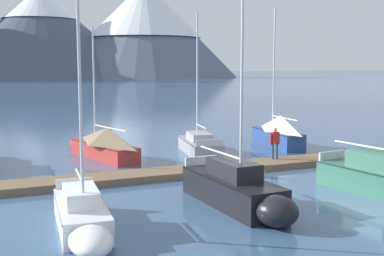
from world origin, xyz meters
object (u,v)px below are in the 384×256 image
Objects in this scene: sailboat_mid_dock_starboard at (238,190)px; sailboat_outer_slip at (379,178)px; sailboat_end_of_dock at (277,131)px; sailboat_second_berth at (83,216)px; mooring_buoy_channel_marker at (259,172)px; sailboat_far_berth at (198,144)px; person_on_dock at (275,141)px; sailboat_mid_dock_port at (103,143)px.

sailboat_mid_dock_starboard is 0.86× the size of sailboat_outer_slip.
sailboat_mid_dock_starboard is 0.85× the size of sailboat_end_of_dock.
mooring_buoy_channel_marker is (9.15, 4.86, -0.28)m from sailboat_second_berth.
sailboat_far_berth is 5.66m from sailboat_end_of_dock.
sailboat_mid_dock_starboard reaches higher than sailboat_second_berth.
sailboat_far_berth is 5.03× the size of person_on_dock.
sailboat_mid_dock_port is 0.97× the size of sailboat_mid_dock_starboard.
sailboat_second_berth reaches higher than person_on_dock.
sailboat_second_berth is at bearing -178.70° from sailboat_outer_slip.
sailboat_outer_slip is at bearing -84.68° from person_on_dock.
sailboat_mid_dock_starboard is at bearing -105.81° from sailboat_far_berth.
sailboat_second_berth is at bearing -139.67° from sailboat_end_of_dock.
mooring_buoy_channel_marker is at bearing -126.30° from sailboat_end_of_dock.
sailboat_second_berth is at bearing -126.48° from sailboat_far_berth.
sailboat_mid_dock_port is (3.35, 12.73, 0.31)m from sailboat_second_berth.
sailboat_second_berth reaches higher than mooring_buoy_channel_marker.
sailboat_outer_slip is 12.58m from sailboat_end_of_dock.
sailboat_outer_slip is 0.99× the size of sailboat_end_of_dock.
sailboat_mid_dock_port is at bearing 179.22° from sailboat_end_of_dock.
sailboat_second_berth is 13.69m from person_on_dock.
sailboat_mid_dock_port is at bearing 176.82° from sailboat_far_berth.
sailboat_far_berth is at bearing 103.85° from sailboat_outer_slip.
sailboat_end_of_dock reaches higher than sailboat_mid_dock_port.
sailboat_mid_dock_port is 12.34m from sailboat_mid_dock_starboard.
person_on_dock is at bearing -122.50° from sailboat_end_of_dock.
sailboat_end_of_dock is at bearing 40.33° from sailboat_second_berth.
sailboat_end_of_dock is (11.47, -0.16, 0.14)m from sailboat_mid_dock_port.
sailboat_end_of_dock reaches higher than person_on_dock.
sailboat_mid_dock_starboard is 6.33m from sailboat_outer_slip.
sailboat_outer_slip is at bearing 1.30° from sailboat_second_berth.
mooring_buoy_channel_marker is (5.80, -7.87, -0.59)m from sailboat_mid_dock_port.
sailboat_end_of_dock reaches higher than mooring_buoy_channel_marker.
mooring_buoy_channel_marker is (3.31, 4.22, -0.44)m from sailboat_mid_dock_starboard.
sailboat_outer_slip reaches higher than mooring_buoy_channel_marker.
sailboat_outer_slip is 7.16m from person_on_dock.
sailboat_end_of_dock is at bearing -0.78° from sailboat_mid_dock_port.
sailboat_far_berth reaches higher than sailboat_mid_dock_starboard.
sailboat_mid_dock_port is 0.84× the size of sailboat_outer_slip.
person_on_dock is (11.51, 7.38, 0.72)m from sailboat_second_berth.
sailboat_end_of_dock is (14.81, 12.58, 0.46)m from sailboat_second_berth.
person_on_dock is 2.79× the size of mooring_buoy_channel_marker.
sailboat_second_berth is 15.43m from sailboat_far_berth.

